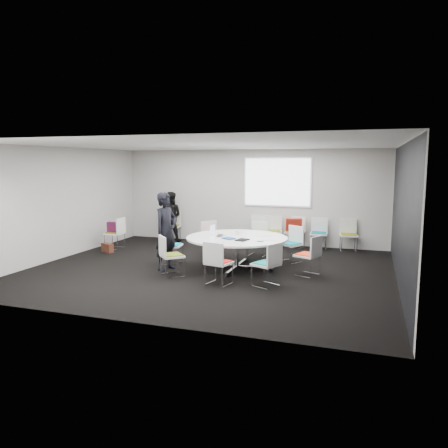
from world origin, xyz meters
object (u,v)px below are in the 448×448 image
(chair_spare_left, at_px, (115,239))
(cup, at_px, (237,233))
(conference_table, at_px, (237,245))
(chair_person_back, at_px, (173,232))
(chair_back_a, at_px, (257,236))
(person_main, at_px, (166,231))
(chair_ring_f, at_px, (172,263))
(chair_ring_h, at_px, (266,273))
(person_back, at_px, (170,217))
(chair_ring_g, at_px, (218,271))
(chair_ring_c, at_px, (258,245))
(chair_ring_d, at_px, (212,245))
(chair_ring_e, at_px, (171,252))
(chair_back_b, at_px, (274,237))
(chair_ring_a, at_px, (308,263))
(chair_back_c, at_px, (295,238))
(chair_back_d, at_px, (319,240))
(laptop, at_px, (222,236))
(brown_bag, at_px, (107,248))
(chair_back_e, at_px, (348,241))
(maroon_bag, at_px, (114,227))
(chair_ring_b, at_px, (291,251))

(chair_spare_left, height_order, cup, chair_spare_left)
(conference_table, xyz_separation_m, chair_person_back, (-2.97, 2.86, -0.27))
(conference_table, height_order, chair_back_a, chair_back_a)
(person_main, bearing_deg, chair_ring_f, -128.58)
(chair_ring_f, distance_m, person_main, 0.87)
(chair_ring_h, bearing_deg, conference_table, 63.44)
(chair_spare_left, distance_m, person_back, 1.92)
(chair_ring_g, height_order, cup, chair_ring_g)
(chair_ring_c, height_order, chair_ring_d, same)
(chair_person_back, bearing_deg, chair_ring_d, 126.66)
(chair_ring_e, height_order, person_main, person_main)
(chair_ring_c, relative_size, chair_ring_f, 1.00)
(chair_back_b, bearing_deg, chair_ring_e, 45.72)
(chair_ring_a, bearing_deg, chair_ring_d, 85.80)
(chair_ring_c, relative_size, person_main, 0.50)
(chair_ring_e, relative_size, chair_back_c, 1.00)
(chair_back_d, bearing_deg, chair_back_a, -2.60)
(chair_ring_h, distance_m, chair_back_c, 4.11)
(chair_ring_a, distance_m, chair_back_a, 3.56)
(chair_ring_c, distance_m, chair_ring_h, 2.86)
(chair_ring_a, relative_size, chair_ring_d, 1.00)
(chair_ring_h, height_order, chair_back_d, same)
(chair_ring_h, distance_m, person_main, 2.62)
(chair_back_c, relative_size, laptop, 2.80)
(chair_ring_h, bearing_deg, chair_ring_e, 90.77)
(chair_ring_e, height_order, brown_bag, chair_ring_e)
(chair_ring_d, height_order, chair_back_e, same)
(chair_ring_h, height_order, chair_back_c, same)
(chair_back_c, bearing_deg, chair_back_e, -161.34)
(chair_back_b, xyz_separation_m, maroon_bag, (-4.18, -1.72, 0.34))
(chair_ring_d, height_order, person_back, person_back)
(chair_back_e, bearing_deg, maroon_bag, 5.66)
(chair_ring_g, height_order, maroon_bag, chair_ring_g)
(chair_ring_a, bearing_deg, chair_spare_left, 99.70)
(chair_ring_d, xyz_separation_m, chair_ring_g, (1.09, -2.61, 0.00))
(conference_table, distance_m, brown_bag, 3.93)
(person_back, bearing_deg, chair_ring_e, 102.52)
(chair_ring_f, distance_m, person_back, 4.27)
(chair_ring_a, xyz_separation_m, chair_ring_b, (-0.57, 1.16, 0.00))
(chair_ring_c, relative_size, chair_ring_h, 1.00)
(conference_table, bearing_deg, brown_bag, 170.91)
(chair_person_back, xyz_separation_m, brown_bag, (-0.89, -2.25, -0.16))
(chair_ring_a, height_order, chair_back_e, same)
(chair_back_c, bearing_deg, chair_ring_c, 80.63)
(chair_ring_g, height_order, brown_bag, chair_ring_g)
(laptop, bearing_deg, maroon_bag, 62.63)
(chair_back_d, bearing_deg, chair_ring_c, 42.23)
(person_main, xyz_separation_m, maroon_bag, (-2.45, 1.71, -0.26))
(chair_back_a, height_order, chair_person_back, same)
(person_main, relative_size, brown_bag, 4.89)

